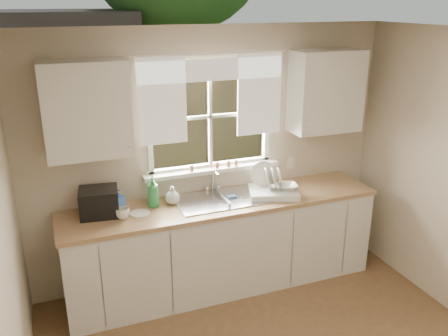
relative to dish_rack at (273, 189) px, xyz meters
name	(u,v)px	position (x,y,z in m)	size (l,w,h in m)	color
room_walls	(327,260)	(-0.50, -1.71, 0.26)	(3.62, 4.02, 2.50)	beige
ceiling	(338,41)	(-0.50, -1.64, 1.53)	(3.60, 4.00, 0.02)	silver
window	(211,134)	(-0.50, 0.36, 0.51)	(1.38, 0.16, 1.06)	white
curtains	(212,88)	(-0.50, 0.31, 0.96)	(1.50, 0.03, 0.81)	white
base_cabinets	(223,245)	(-0.50, 0.04, -0.54)	(3.00, 0.62, 0.87)	silver
countertop	(223,203)	(-0.50, 0.04, -0.08)	(3.04, 0.65, 0.04)	#A87F54
upper_cabinet_left	(86,110)	(-1.65, 0.18, 0.88)	(0.70, 0.33, 0.80)	silver
upper_cabinet_right	(326,91)	(0.65, 0.18, 0.88)	(0.70, 0.33, 0.80)	silver
wall_outlet	(290,163)	(0.38, 0.34, 0.11)	(0.08, 0.01, 0.12)	beige
sill_jars	(219,165)	(-0.45, 0.30, 0.21)	(0.50, 0.04, 0.06)	brown
sink	(222,206)	(-0.50, 0.07, -0.14)	(0.88, 0.52, 0.40)	#B7B7BC
dish_rack	(273,189)	(0.00, 0.00, 0.00)	(0.55, 0.48, 0.31)	white
bowl	(287,187)	(0.13, -0.05, 0.02)	(0.19, 0.19, 0.05)	white
soap_bottle_a	(153,192)	(-1.14, 0.15, 0.08)	(0.11, 0.11, 0.29)	#2D8A46
soap_bottle_b	(118,200)	(-1.46, 0.17, 0.04)	(0.10, 0.10, 0.21)	#3160BA
soap_bottle_c	(172,195)	(-0.96, 0.14, 0.02)	(0.13, 0.13, 0.17)	#EEE2C4
saucer	(140,213)	(-1.30, 0.03, -0.06)	(0.18, 0.18, 0.01)	silver
cup	(123,213)	(-1.45, -0.01, -0.02)	(0.12, 0.12, 0.10)	silver
black_appliance	(99,202)	(-1.63, 0.14, 0.06)	(0.33, 0.29, 0.24)	black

